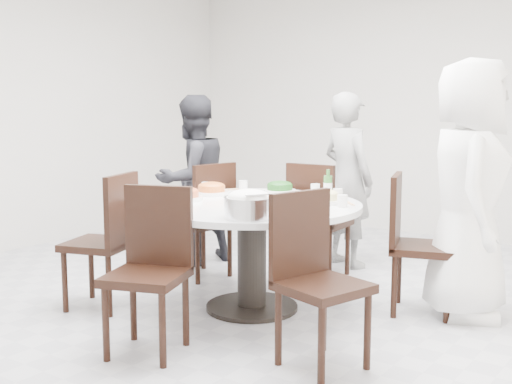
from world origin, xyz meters
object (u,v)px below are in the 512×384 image
Objects in this scene: chair_se at (323,282)px; rice_bowl at (249,207)px; diner_right at (469,190)px; soup_bowl at (172,200)px; chair_ne at (423,245)px; diner_left at (193,180)px; beverage_bottle at (328,184)px; chair_nw at (200,220)px; chair_s at (146,273)px; chair_n at (320,220)px; dining_table at (252,256)px; chair_sw at (98,241)px; diner_middle at (348,180)px.

rice_bowl is (-0.57, 0.11, 0.34)m from chair_se.
diner_right reaches higher than soup_bowl.
diner_right is 1.52m from rice_bowl.
chair_ne is 1.32m from rice_bowl.
soup_bowl is (-1.23, 0.14, 0.32)m from chair_se.
diner_left is at bearing 140.90° from rice_bowl.
diner_right is at bearing 14.66° from beverage_bottle.
chair_nw is at bearing 76.00° from chair_se.
beverage_bottle is at bearing 83.03° from chair_ne.
soup_bowl is at bearing 99.17° from chair_s.
soup_bowl is at bearing 75.70° from chair_n.
dining_table is 0.96m from chair_nw.
diner_left reaches higher than chair_sw.
chair_nw is 0.54m from diner_left.
chair_ne is 1.00× the size of chair_s.
diner_right is 1.96m from soup_bowl.
soup_bowl is (0.85, -1.19, 0.04)m from diner_left.
chair_se is (0.93, -1.60, 0.00)m from chair_n.
soup_bowl is at bearing 176.61° from rice_bowl.
chair_nw and chair_se have the same top height.
diner_right is 6.16× the size of soup_bowl.
chair_sw is at bearing 106.64° from chair_se.
chair_se is 0.55× the size of diner_right.
diner_left is (-2.18, 0.14, 0.27)m from chair_ne.
chair_ne is at bearing 37.63° from chair_s.
chair_se reaches higher than soup_bowl.
beverage_bottle is at bearing 44.80° from chair_se.
chair_se is at bearing 71.58° from chair_sw.
dining_table is 1.45m from diner_left.
chair_s is 0.55× the size of diner_right.
soup_bowl is (-1.33, -1.05, 0.32)m from chair_ne.
chair_ne and chair_s have the same top height.
diner_right is (2.09, 0.28, 0.39)m from chair_nw.
diner_middle is 1.06m from beverage_bottle.
diner_right reaches higher than chair_sw.
chair_s is 0.71m from rice_bowl.
chair_sw is 3.18× the size of rice_bowl.
diner_left is at bearing 103.67° from chair_s.
soup_bowl is at bearing -125.40° from beverage_bottle.
chair_s is 2.17m from diner_right.
chair_nw is 1.53m from rice_bowl.
chair_se is at bearing 142.67° from diner_right.
diner_left is (-1.16, 1.74, 0.27)m from chair_s.
diner_right reaches higher than beverage_bottle.
dining_table is 1.58× the size of chair_nw.
chair_n is 1.85m from chair_se.
chair_ne is 1.00× the size of chair_sw.
beverage_bottle is (1.22, 1.07, 0.38)m from chair_sw.
diner_left is (-0.35, 0.31, 0.27)m from chair_nw.
diner_middle reaches higher than chair_se.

